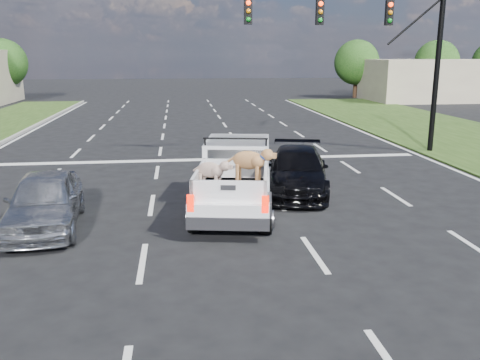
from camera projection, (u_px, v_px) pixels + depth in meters
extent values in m
plane|color=black|center=(230.00, 258.00, 10.26)|extent=(160.00, 160.00, 0.00)
cube|color=silver|center=(38.00, 190.00, 15.42)|extent=(0.12, 60.00, 0.01)
cube|color=silver|center=(155.00, 186.00, 15.84)|extent=(0.12, 60.00, 0.01)
cube|color=silver|center=(265.00, 183.00, 16.25)|extent=(0.12, 60.00, 0.01)
cube|color=silver|center=(370.00, 180.00, 16.67)|extent=(0.12, 60.00, 0.01)
cube|color=silver|center=(471.00, 177.00, 17.09)|extent=(0.15, 60.00, 0.01)
cube|color=silver|center=(204.00, 160.00, 19.90)|extent=(17.00, 0.45, 0.01)
cylinder|color=black|center=(437.00, 67.00, 20.68)|extent=(0.22, 0.22, 7.00)
cube|color=black|center=(389.00, 13.00, 19.91)|extent=(0.30, 0.18, 0.95)
sphere|color=#FF3007|center=(391.00, 5.00, 19.74)|extent=(0.18, 0.18, 0.18)
cube|color=black|center=(320.00, 12.00, 19.58)|extent=(0.30, 0.18, 0.95)
sphere|color=#FF3007|center=(321.00, 4.00, 19.40)|extent=(0.18, 0.18, 0.18)
cube|color=black|center=(248.00, 11.00, 19.25)|extent=(0.30, 0.18, 0.95)
sphere|color=#FF3007|center=(248.00, 3.00, 19.07)|extent=(0.18, 0.18, 0.18)
cube|color=#B8AD8C|center=(436.00, 80.00, 45.20)|extent=(12.00, 7.00, 3.60)
cylinder|color=#332114|center=(5.00, 89.00, 44.72)|extent=(0.44, 0.44, 2.16)
sphere|color=#153D10|center=(2.00, 63.00, 44.19)|extent=(4.20, 4.20, 4.20)
cylinder|color=#332114|center=(355.00, 86.00, 48.51)|extent=(0.44, 0.44, 2.16)
sphere|color=#153D10|center=(357.00, 62.00, 47.98)|extent=(4.20, 4.20, 4.20)
cylinder|color=#332114|center=(434.00, 86.00, 49.46)|extent=(0.44, 0.44, 2.16)
sphere|color=#153D10|center=(437.00, 62.00, 48.93)|extent=(4.20, 4.20, 4.20)
cylinder|color=black|center=(195.00, 217.00, 11.71)|extent=(0.39, 0.75, 0.72)
cylinder|color=black|center=(266.00, 218.00, 11.62)|extent=(0.39, 0.75, 0.72)
cylinder|color=black|center=(211.00, 181.00, 15.10)|extent=(0.39, 0.75, 0.72)
cylinder|color=black|center=(266.00, 181.00, 15.01)|extent=(0.39, 0.75, 0.72)
cube|color=white|center=(235.00, 187.00, 13.34)|extent=(2.65, 5.25, 0.49)
cube|color=white|center=(238.00, 154.00, 14.33)|extent=(2.10, 2.45, 0.81)
cube|color=black|center=(235.00, 161.00, 13.28)|extent=(1.45, 0.29, 0.59)
cylinder|color=black|center=(236.00, 139.00, 13.27)|extent=(1.68, 0.35, 0.05)
cube|color=black|center=(232.00, 190.00, 12.21)|extent=(2.08, 2.67, 0.06)
cube|color=white|center=(199.00, 178.00, 12.19)|extent=(0.50, 2.39, 0.49)
cube|color=white|center=(266.00, 179.00, 12.10)|extent=(0.50, 2.39, 0.49)
cube|color=white|center=(228.00, 192.00, 11.01)|extent=(1.67, 0.37, 0.49)
cube|color=#F31805|center=(190.00, 203.00, 10.92)|extent=(0.16, 0.08, 0.38)
cube|color=#F31805|center=(265.00, 204.00, 10.83)|extent=(0.16, 0.08, 0.38)
cube|color=black|center=(228.00, 222.00, 11.04)|extent=(1.84, 0.60, 0.28)
imported|color=#AAACB1|center=(45.00, 201.00, 11.93)|extent=(1.93, 4.04, 1.33)
imported|color=black|center=(297.00, 171.00, 15.14)|extent=(2.77, 4.73, 1.29)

